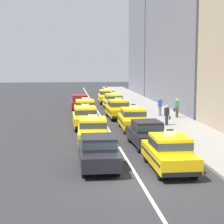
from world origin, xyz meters
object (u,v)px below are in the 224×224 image
taxi_left_fourth (85,109)px  pedestrian_trailing (167,115)px  pedestrian_near_crosswalk (160,107)px  sedan_left_fifth (80,102)px  taxi_right_nearest (169,152)px  pedestrian_by_storefront (177,108)px  taxi_right_fifth (113,101)px  taxi_left_third (85,117)px  taxi_right_sixth (106,96)px  taxi_left_second (93,131)px  taxi_right_third (133,119)px  taxi_right_fourth (118,109)px  sedan_right_second (147,133)px  sedan_left_nearest (98,151)px

taxi_left_fourth → pedestrian_trailing: (6.08, -5.39, 0.05)m
taxi_left_fourth → pedestrian_near_crosswalk: (6.78, -0.16, 0.10)m
sedan_left_fifth → pedestrian_near_crosswalk: pedestrian_near_crosswalk is taller
taxi_left_fourth → taxi_right_nearest: (3.15, -17.27, 0.00)m
taxi_right_nearest → pedestrian_by_storefront: (4.86, 15.93, 0.11)m
sedan_left_fifth → pedestrian_by_storefront: 11.24m
sedan_left_fifth → taxi_right_fifth: size_ratio=0.94×
taxi_left_third → taxi_right_fifth: (3.48, 11.28, 0.00)m
pedestrian_near_crosswalk → pedestrian_by_storefront: size_ratio=0.98×
taxi_right_sixth → pedestrian_by_storefront: taxi_right_sixth is taller
pedestrian_near_crosswalk → taxi_left_second: bearing=-121.7°
taxi_left_fourth → pedestrian_by_storefront: taxi_left_fourth is taller
taxi_left_third → taxi_right_third: 3.70m
taxi_right_nearest → taxi_left_second: bearing=117.6°
sedan_left_fifth → pedestrian_by_storefront: size_ratio=2.58×
taxi_left_fourth → taxi_right_nearest: size_ratio=1.00×
taxi_left_third → taxi_right_sixth: same height
taxi_right_third → taxi_right_fifth: size_ratio=1.00×
taxi_left_third → sedan_left_fifth: (-0.03, 11.47, -0.03)m
sedan_left_fifth → taxi_right_nearest: bearing=-81.8°
taxi_right_nearest → pedestrian_trailing: size_ratio=2.92×
taxi_right_fourth → taxi_left_fourth: bearing=172.5°
taxi_right_sixth → pedestrian_by_storefront: bearing=-70.3°
taxi_right_nearest → pedestrian_trailing: taxi_right_nearest is taller
sedan_left_fifth → sedan_right_second: same height
taxi_left_second → taxi_left_fourth: same height
taxi_left_second → taxi_right_fifth: size_ratio=1.01×
taxi_right_nearest → taxi_right_fifth: (0.11, 23.36, 0.00)m
taxi_left_second → taxi_right_third: 5.71m
taxi_left_third → taxi_right_fifth: bearing=72.8°
taxi_left_third → taxi_right_fifth: 11.81m
taxi_right_nearest → sedan_left_nearest: bearing=168.3°
sedan_right_second → taxi_left_second: bearing=162.3°
pedestrian_trailing → taxi_right_fifth: bearing=103.8°
taxi_right_nearest → taxi_right_third: size_ratio=0.99×
taxi_right_nearest → taxi_right_sixth: (-0.02, 29.57, 0.00)m
taxi_left_fourth → pedestrian_by_storefront: bearing=-9.4°
taxi_left_second → sedan_left_fifth: size_ratio=1.08×
taxi_left_fourth → taxi_right_fourth: same height
taxi_left_second → pedestrian_trailing: size_ratio=2.97×
taxi_left_fourth → taxi_right_sixth: bearing=75.7°
taxi_left_second → taxi_right_fifth: same height
taxi_left_fourth → pedestrian_trailing: size_ratio=2.92×
taxi_left_third → taxi_right_fourth: 5.74m
taxi_left_second → pedestrian_near_crosswalk: 12.97m
pedestrian_by_storefront → taxi_right_sixth: bearing=109.7°
sedan_left_fifth → pedestrian_trailing: 13.27m
taxi_left_second → taxi_right_fifth: (3.28, 17.28, 0.00)m
sedan_left_fifth → taxi_right_sixth: (3.38, 6.03, 0.03)m
taxi_right_fifth → taxi_right_sixth: (-0.13, 6.22, 0.00)m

